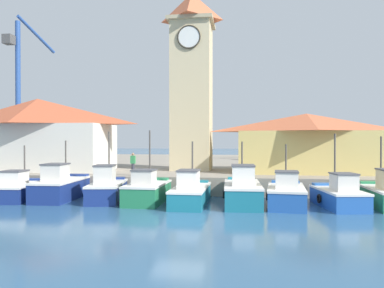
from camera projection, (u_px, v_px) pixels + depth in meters
ground_plane at (179, 219)px, 17.99m from camera, size 300.00×300.00×0.00m
quay_wharf at (217, 166)px, 45.05m from camera, size 120.00×40.00×1.26m
fishing_boat_far_left at (20, 189)px, 23.80m from camera, size 2.52×4.58×3.44m
fishing_boat_left_outer at (61, 187)px, 23.98m from camera, size 2.36×5.27×3.76m
fishing_boat_left_inner at (107, 188)px, 23.37m from camera, size 2.65×4.93×4.33m
fishing_boat_mid_left at (147, 190)px, 22.57m from camera, size 2.21×4.37×4.38m
fishing_boat_center at (191, 192)px, 21.97m from camera, size 2.03×5.27×3.70m
fishing_boat_mid_right at (242, 191)px, 21.91m from camera, size 2.32×5.35×3.69m
fishing_boat_right_inner at (286, 194)px, 21.39m from camera, size 2.44×4.76×3.54m
fishing_boat_right_outer at (339, 195)px, 21.01m from camera, size 2.55×4.53×4.15m
clock_tower at (192, 77)px, 31.73m from camera, size 3.77×3.77×16.60m
warehouse_left at (38, 133)px, 31.70m from camera, size 12.52×5.86×6.04m
warehouse_right at (307, 142)px, 29.89m from camera, size 11.14×7.01×4.65m
port_crane_near at (19, 109)px, 41.78m from camera, size 2.45×7.50×16.54m
dock_worker_near_tower at (133, 164)px, 26.76m from camera, size 0.34×0.22×1.62m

